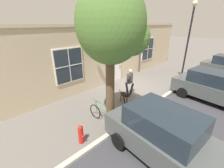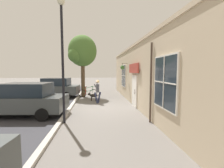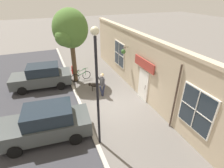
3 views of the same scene
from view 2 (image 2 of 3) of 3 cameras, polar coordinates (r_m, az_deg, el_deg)
ground_plane at (r=9.96m, az=-3.91°, el=-8.83°), size 90.00×90.00×0.00m
curb_and_road at (r=11.37m, az=-35.18°, el=-7.92°), size 10.10×28.00×0.12m
storefront_facade at (r=10.04m, az=9.51°, el=3.40°), size 0.95×18.00×4.20m
pedestrian_walking at (r=11.05m, az=-5.52°, el=-2.05°), size 0.54×0.55×1.71m
dog_on_leash at (r=12.01m, az=-7.28°, el=-4.37°), size 0.99×0.41×0.67m
street_tree_by_curb at (r=14.04m, az=-11.44°, el=11.89°), size 2.55×2.32×5.60m
leaning_bicycle at (r=14.05m, az=-9.16°, el=-3.27°), size 1.71×0.34×1.00m
parked_car_nearest_curb at (r=14.46m, az=-20.87°, el=-1.30°), size 4.45×2.24×1.75m
parked_car_mid_block at (r=9.14m, az=-30.25°, el=-5.12°), size 4.45×2.24×1.75m
street_lamp at (r=7.13m, az=-18.44°, el=14.11°), size 0.32×0.32×5.51m
fire_hydrant at (r=15.60m, az=-10.27°, el=-2.41°), size 0.34×0.20×0.77m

